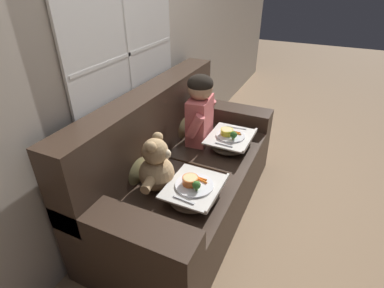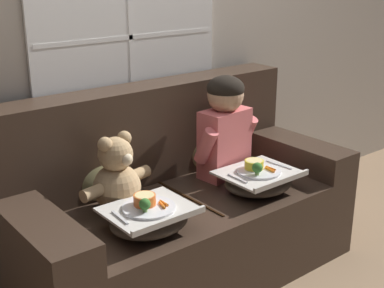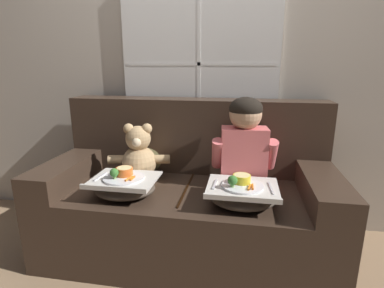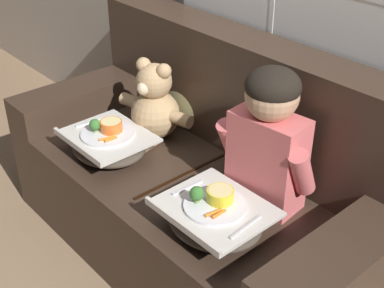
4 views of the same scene
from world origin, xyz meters
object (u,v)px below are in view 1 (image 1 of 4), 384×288
Objects in this scene: throw_pillow_behind_child at (180,120)px; lap_tray_child at (230,141)px; lap_tray_teddy at (194,191)px; throw_pillow_behind_teddy at (133,162)px; child_figure at (200,106)px; teddy_bear at (157,167)px; couch at (181,173)px.

lap_tray_child is at bearing -90.11° from throw_pillow_behind_child.
lap_tray_child is at bearing -0.00° from lap_tray_teddy.
throw_pillow_behind_child is 0.47m from lap_tray_child.
throw_pillow_behind_child is 0.71m from throw_pillow_behind_teddy.
child_figure is (0.00, -0.19, 0.16)m from throw_pillow_behind_child.
throw_pillow_behind_teddy is 0.85m from lap_tray_child.
child_figure is at bearing 0.35° from teddy_bear.
throw_pillow_behind_teddy is 0.47m from lap_tray_teddy.
throw_pillow_behind_teddy is at bearing 146.80° from lap_tray_child.
child_figure is at bearing -89.97° from throw_pillow_behind_child.
lap_tray_teddy is (-0.00, -0.27, -0.10)m from teddy_bear.
couch reaches higher than lap_tray_teddy.
throw_pillow_behind_teddy is at bearing 89.91° from lap_tray_teddy.
child_figure reaches higher than throw_pillow_behind_teddy.
lap_tray_child is at bearing -90.20° from child_figure.
throw_pillow_behind_teddy reaches higher than lap_tray_teddy.
child_figure is 0.38m from lap_tray_child.
lap_tray_child reaches higher than lap_tray_teddy.
couch reaches higher than throw_pillow_behind_teddy.
lap_tray_teddy is at bearing -142.19° from couch.
teddy_bear is at bearing 159.04° from lap_tray_child.
couch is 0.45m from teddy_bear.
lap_tray_child is (-0.00, -0.27, -0.26)m from child_figure.
lap_tray_teddy is (-0.71, -0.46, -0.09)m from throw_pillow_behind_child.
throw_pillow_behind_teddy is 0.19m from teddy_bear.
couch is 0.48m from lap_tray_child.
throw_pillow_behind_teddy reaches higher than lap_tray_child.
teddy_bear is (-0.70, -0.00, -0.15)m from child_figure.
couch is 3.18× the size of child_figure.
child_figure reaches higher than lap_tray_child.
couch is 0.48m from throw_pillow_behind_child.
lap_tray_teddy is at bearing -90.39° from teddy_bear.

